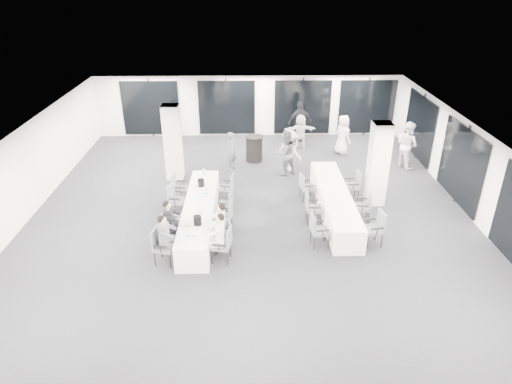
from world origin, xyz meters
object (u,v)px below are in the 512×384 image
chair_main_left_second (166,230)px  chair_main_left_mid (171,215)px  ice_bucket_far (201,183)px  standing_guest_h (408,142)px  chair_side_left_far (305,185)px  standing_guest_c (290,148)px  chair_main_right_second (225,233)px  standing_guest_f (300,129)px  chair_main_right_fourth (227,202)px  standing_guest_g (169,124)px  standing_guest_b (285,150)px  chair_side_right_near (376,226)px  banquet_table_main (200,215)px  chair_main_right_mid (226,215)px  standing_guest_e (343,132)px  chair_main_right_near (224,243)px  banquet_table_side (334,202)px  cocktail_table (254,149)px  chair_side_left_near (317,229)px  chair_main_left_far (178,187)px  ice_bucket_near (197,220)px  chair_main_left_fourth (175,198)px  chair_side_right_mid (365,205)px  standing_guest_d (300,119)px  chair_side_right_far (354,183)px  standing_guest_a (232,149)px  chair_main_right_far (229,186)px  chair_main_left_near (161,244)px

chair_main_left_second → chair_main_left_mid: bearing=-177.4°
ice_bucket_far → standing_guest_h: bearing=22.6°
chair_side_left_far → standing_guest_c: size_ratio=0.50×
chair_main_right_second → standing_guest_f: size_ratio=0.53×
chair_main_right_fourth → standing_guest_g: (-2.85, 6.84, 0.41)m
standing_guest_b → chair_side_right_near: bearing=86.4°
banquet_table_main → chair_main_right_mid: chair_main_right_mid is taller
standing_guest_e → chair_main_right_near: bearing=122.0°
banquet_table_side → chair_main_left_second: 5.43m
chair_main_right_second → chair_main_right_near: bearing=167.6°
cocktail_table → chair_side_left_near: 6.64m
banquet_table_main → chair_main_left_far: (-0.84, 1.55, 0.22)m
chair_side_left_near → ice_bucket_near: ice_bucket_near is taller
chair_main_left_fourth → chair_side_right_mid: size_ratio=1.02×
standing_guest_b → banquet_table_main: bearing=25.4°
chair_main_left_mid → chair_side_left_far: size_ratio=0.94×
standing_guest_b → standing_guest_e: bearing=-167.6°
chair_side_left_near → standing_guest_d: size_ratio=0.47×
chair_side_right_near → chair_main_left_mid: bearing=71.7°
chair_main_left_fourth → standing_guest_c: 5.27m
ice_bucket_near → standing_guest_b: bearing=60.8°
chair_main_left_far → chair_main_left_fourth: bearing=3.7°
ice_bucket_far → standing_guest_b: bearing=41.2°
chair_side_right_far → standing_guest_g: bearing=50.2°
chair_main_left_second → standing_guest_a: (1.71, 5.49, 0.34)m
banquet_table_main → standing_guest_a: standing_guest_a is taller
chair_main_right_mid → chair_main_right_far: bearing=9.0°
banquet_table_side → chair_main_right_mid: size_ratio=5.16×
standing_guest_c → banquet_table_side: bearing=150.6°
standing_guest_a → standing_guest_g: size_ratio=0.94×
chair_main_left_far → banquet_table_side: bearing=84.3°
banquet_table_main → chair_main_right_second: size_ratio=5.56×
chair_main_left_fourth → chair_main_right_near: (1.67, -2.66, -0.02)m
chair_main_left_fourth → standing_guest_b: (3.75, 3.07, 0.40)m
chair_side_right_far → ice_bucket_near: (-5.02, -2.99, 0.32)m
chair_main_left_near → ice_bucket_far: bearing=179.0°
chair_main_left_mid → standing_guest_a: bearing=163.8°
chair_main_left_far → standing_guest_h: bearing=112.3°
ice_bucket_near → ice_bucket_far: ice_bucket_near is taller
banquet_table_side → chair_main_right_second: size_ratio=5.56×
chair_main_left_near → chair_main_left_second: size_ratio=1.10×
chair_side_left_near → standing_guest_d: standing_guest_d is taller
chair_side_right_mid → standing_guest_c: (-1.99, 4.05, 0.35)m
banquet_table_main → chair_side_left_far: size_ratio=5.41×
standing_guest_g → chair_side_right_near: bearing=-21.0°
chair_main_left_fourth → chair_main_left_far: size_ratio=0.98×
chair_side_right_mid → standing_guest_a: 5.94m
cocktail_table → chair_main_left_mid: 6.03m
chair_main_right_near → chair_side_left_near: size_ratio=1.00×
chair_main_right_far → banquet_table_main: bearing=163.2°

